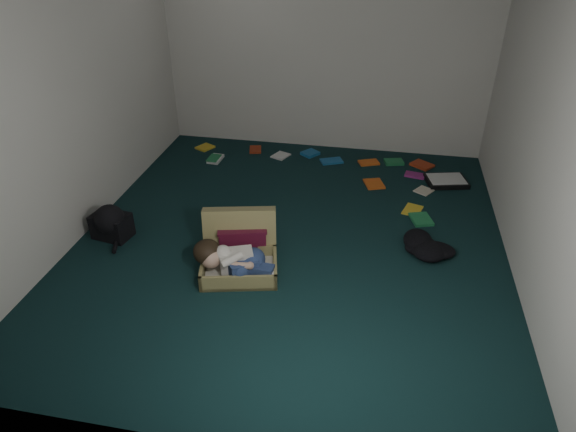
% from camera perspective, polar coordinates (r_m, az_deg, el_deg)
% --- Properties ---
extents(floor, '(4.50, 4.50, 0.00)m').
position_cam_1_polar(floor, '(4.94, 0.33, -2.57)').
color(floor, black).
rests_on(floor, ground).
extents(wall_back, '(4.50, 0.00, 4.50)m').
position_cam_1_polar(wall_back, '(6.49, 4.20, 18.33)').
color(wall_back, silver).
rests_on(wall_back, ground).
extents(wall_front, '(4.50, 0.00, 4.50)m').
position_cam_1_polar(wall_front, '(2.42, -9.44, -6.32)').
color(wall_front, silver).
rests_on(wall_front, ground).
extents(wall_left, '(0.00, 4.50, 4.50)m').
position_cam_1_polar(wall_left, '(5.09, -22.90, 12.29)').
color(wall_left, silver).
rests_on(wall_left, ground).
extents(wall_right, '(0.00, 4.50, 4.50)m').
position_cam_1_polar(wall_right, '(4.47, 26.83, 8.89)').
color(wall_right, silver).
rests_on(wall_right, ground).
extents(suitcase, '(0.78, 0.76, 0.48)m').
position_cam_1_polar(suitcase, '(4.54, -5.41, -4.03)').
color(suitcase, olive).
rests_on(suitcase, floor).
extents(person, '(0.72, 0.36, 0.30)m').
position_cam_1_polar(person, '(4.39, -6.11, -4.84)').
color(person, silver).
rests_on(person, suitcase).
extents(maroon_bin, '(0.51, 0.45, 0.30)m').
position_cam_1_polar(maroon_bin, '(4.72, -5.06, -2.34)').
color(maroon_bin, '#511025').
rests_on(maroon_bin, floor).
extents(backpack, '(0.49, 0.42, 0.26)m').
position_cam_1_polar(backpack, '(5.20, -19.02, -0.94)').
color(backpack, black).
rests_on(backpack, floor).
extents(clothing_pile, '(0.48, 0.44, 0.13)m').
position_cam_1_polar(clothing_pile, '(4.89, 15.13, -3.36)').
color(clothing_pile, black).
rests_on(clothing_pile, floor).
extents(paper_tray, '(0.51, 0.43, 0.06)m').
position_cam_1_polar(paper_tray, '(6.19, 17.17, 3.75)').
color(paper_tray, black).
rests_on(paper_tray, floor).
extents(book_scatter, '(3.04, 1.64, 0.02)m').
position_cam_1_polar(book_scatter, '(6.26, 5.89, 5.15)').
color(book_scatter, yellow).
rests_on(book_scatter, floor).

